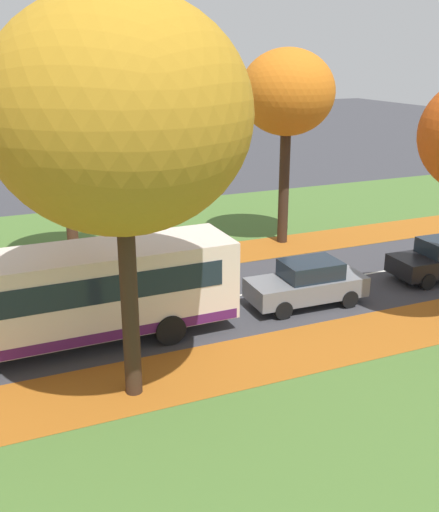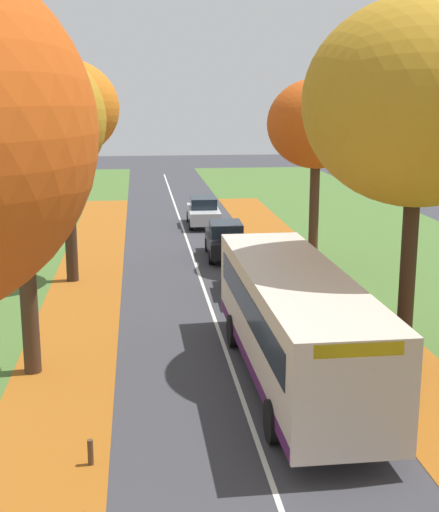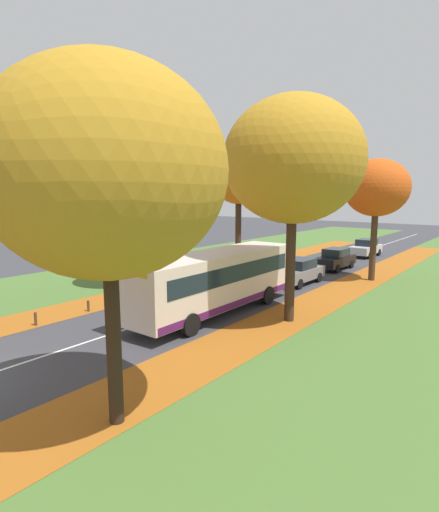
# 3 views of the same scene
# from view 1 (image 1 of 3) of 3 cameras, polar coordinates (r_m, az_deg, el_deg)

# --- Properties ---
(grass_verge_left) EXTENTS (12.00, 90.00, 0.01)m
(grass_verge_left) POSITION_cam_1_polar(r_m,az_deg,el_deg) (31.13, -1.23, 2.94)
(grass_verge_left) COLOR #476B2D
(grass_verge_left) RESTS_ON ground
(leaf_litter_left) EXTENTS (2.80, 60.00, 0.00)m
(leaf_litter_left) POSITION_cam_1_polar(r_m,az_deg,el_deg) (25.24, -9.98, -1.22)
(leaf_litter_left) COLOR #9E5619
(leaf_litter_left) RESTS_ON grass_verge_left
(leaf_litter_right) EXTENTS (2.80, 60.00, 0.00)m
(leaf_litter_right) POSITION_cam_1_polar(r_m,az_deg,el_deg) (17.18, -2.55, -11.02)
(leaf_litter_right) COLOR #9E5619
(leaf_litter_right) RESTS_ON grass_verge_right
(road_centre_line) EXTENTS (0.12, 80.00, 0.01)m
(road_centre_line) POSITION_cam_1_polar(r_m,az_deg,el_deg) (23.30, 7.29, -2.83)
(road_centre_line) COLOR silver
(road_centre_line) RESTS_ON ground
(tree_left_near) EXTENTS (4.46, 4.46, 8.82)m
(tree_left_near) POSITION_cam_1_polar(r_m,az_deg,el_deg) (24.36, -14.82, 14.04)
(tree_left_near) COLOR #422D1E
(tree_left_near) RESTS_ON ground
(tree_left_mid) EXTENTS (4.19, 4.19, 8.76)m
(tree_left_mid) POSITION_cam_1_polar(r_m,az_deg,el_deg) (27.33, 6.46, 15.09)
(tree_left_mid) COLOR #382619
(tree_left_mid) RESTS_ON ground
(tree_right_near) EXTENTS (6.13, 6.13, 9.98)m
(tree_right_near) POSITION_cam_1_polar(r_m,az_deg,el_deg) (14.12, -9.49, 13.07)
(tree_right_near) COLOR #382619
(tree_right_near) RESTS_ON ground
(bus) EXTENTS (2.75, 10.43, 2.98)m
(bus) POSITION_cam_1_polar(r_m,az_deg,el_deg) (18.54, -14.51, -3.49)
(bus) COLOR beige
(bus) RESTS_ON ground
(car_grey_lead) EXTENTS (1.88, 4.25, 1.62)m
(car_grey_lead) POSITION_cam_1_polar(r_m,az_deg,el_deg) (21.39, 8.35, -2.57)
(car_grey_lead) COLOR slate
(car_grey_lead) RESTS_ON ground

